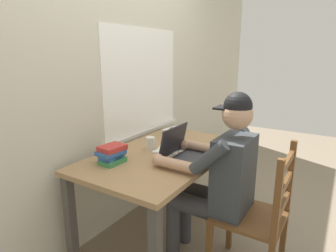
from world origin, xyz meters
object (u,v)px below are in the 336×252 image
object	(u,v)px
coffee_mug_spare	(178,140)
seated_person	(218,174)
wooden_chair	(258,216)
coffee_mug_white	(150,143)
coffee_mug_dark	(174,134)
desk	(164,163)
book_stack_side	(173,131)
book_stack_main	(112,154)
laptop	(183,152)
computer_mouse	(202,149)

from	to	relation	value
coffee_mug_spare	seated_person	bearing A→B (deg)	-120.80
wooden_chair	coffee_mug_white	bearing A→B (deg)	85.19
coffee_mug_white	coffee_mug_dark	bearing A→B (deg)	-1.99
seated_person	desk	bearing A→B (deg)	81.60
book_stack_side	seated_person	bearing A→B (deg)	-129.14
desk	book_stack_main	size ratio (longest dim) A/B	6.56
coffee_mug_dark	book_stack_side	world-z (taller)	coffee_mug_dark
wooden_chair	coffee_mug_white	xyz separation A→B (m)	(0.07, 0.89, 0.32)
coffee_mug_white	seated_person	bearing A→B (deg)	-97.01
coffee_mug_white	book_stack_side	xyz separation A→B (m)	(0.49, 0.09, -0.03)
wooden_chair	book_stack_side	world-z (taller)	wooden_chair
coffee_mug_dark	book_stack_main	world-z (taller)	book_stack_main
seated_person	laptop	size ratio (longest dim) A/B	3.72
wooden_chair	computer_mouse	size ratio (longest dim) A/B	9.24
computer_mouse	wooden_chair	bearing A→B (deg)	-115.70
seated_person	book_stack_side	xyz separation A→B (m)	(0.57, 0.70, 0.07)
laptop	coffee_mug_spare	world-z (taller)	laptop
book_stack_main	coffee_mug_white	bearing A→B (deg)	-9.01
coffee_mug_dark	coffee_mug_spare	distance (m)	0.18
wooden_chair	laptop	bearing A→B (deg)	87.07
wooden_chair	coffee_mug_spare	size ratio (longest dim) A/B	8.40
laptop	computer_mouse	world-z (taller)	laptop
seated_person	book_stack_side	size ratio (longest dim) A/B	5.68
coffee_mug_white	book_stack_side	world-z (taller)	coffee_mug_white
wooden_chair	laptop	distance (m)	0.65
wooden_chair	computer_mouse	xyz separation A→B (m)	(0.25, 0.52, 0.28)
coffee_mug_white	coffee_mug_dark	size ratio (longest dim) A/B	0.92
seated_person	coffee_mug_white	world-z (taller)	seated_person
wooden_chair	coffee_mug_dark	xyz separation A→B (m)	(0.42, 0.87, 0.31)
laptop	coffee_mug_dark	xyz separation A→B (m)	(0.39, 0.31, -0.01)
coffee_mug_white	book_stack_side	distance (m)	0.50
seated_person	coffee_mug_dark	size ratio (longest dim) A/B	10.24
laptop	coffee_mug_white	world-z (taller)	laptop
coffee_mug_spare	book_stack_side	bearing A→B (deg)	37.69
seated_person	coffee_mug_white	bearing A→B (deg)	82.99
desk	coffee_mug_dark	bearing A→B (deg)	18.53
wooden_chair	coffee_mug_white	world-z (taller)	wooden_chair
computer_mouse	desk	bearing A→B (deg)	127.70
book_stack_side	laptop	bearing A→B (deg)	-142.59
wooden_chair	coffee_mug_dark	size ratio (longest dim) A/B	7.70
laptop	book_stack_main	distance (m)	0.50
laptop	wooden_chair	bearing A→B (deg)	-92.93
computer_mouse	coffee_mug_dark	xyz separation A→B (m)	(0.17, 0.35, 0.03)
desk	book_stack_side	size ratio (longest dim) A/B	6.30
coffee_mug_white	wooden_chair	bearing A→B (deg)	-94.81
laptop	book_stack_side	world-z (taller)	laptop
seated_person	computer_mouse	xyz separation A→B (m)	(0.25, 0.24, 0.06)
computer_mouse	coffee_mug_spare	bearing A→B (deg)	81.76
desk	book_stack_side	distance (m)	0.56
seated_person	wooden_chair	bearing A→B (deg)	-90.00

